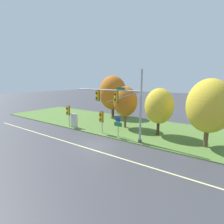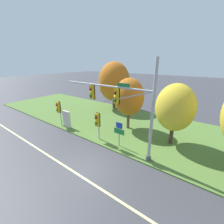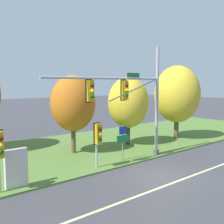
# 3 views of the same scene
# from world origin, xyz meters

# --- Properties ---
(ground_plane) EXTENTS (160.00, 160.00, 0.00)m
(ground_plane) POSITION_xyz_m (0.00, 0.00, 0.00)
(ground_plane) COLOR #3D3D42
(lane_stripe) EXTENTS (36.00, 0.16, 0.01)m
(lane_stripe) POSITION_xyz_m (0.00, -1.20, 0.00)
(lane_stripe) COLOR beige
(lane_stripe) RESTS_ON ground
(grass_verge) EXTENTS (48.00, 11.50, 0.10)m
(grass_verge) POSITION_xyz_m (0.00, 8.25, 0.05)
(grass_verge) COLOR #517533
(grass_verge) RESTS_ON ground
(traffic_signal_mast) EXTENTS (9.06, 0.49, 7.53)m
(traffic_signal_mast) POSITION_xyz_m (0.84, 3.08, 4.32)
(traffic_signal_mast) COLOR #9EA0A5
(traffic_signal_mast) RESTS_ON grass_verge
(pedestrian_signal_near_kerb) EXTENTS (0.46, 0.55, 2.73)m
(pedestrian_signal_near_kerb) POSITION_xyz_m (-1.93, 3.10, 2.03)
(pedestrian_signal_near_kerb) COLOR #9EA0A5
(pedestrian_signal_near_kerb) RESTS_ON grass_verge
(pedestrian_signal_further_along) EXTENTS (0.46, 0.55, 2.95)m
(pedestrian_signal_further_along) POSITION_xyz_m (-7.71, 2.92, 2.22)
(pedestrian_signal_further_along) COLOR #9EA0A5
(pedestrian_signal_further_along) RESTS_ON grass_verge
(route_sign_post) EXTENTS (1.06, 0.08, 2.30)m
(route_sign_post) POSITION_xyz_m (0.33, 3.40, 1.57)
(route_sign_post) COLOR slate
(route_sign_post) RESTS_ON grass_verge
(tree_nearest_road) EXTENTS (4.83, 4.83, 7.26)m
(tree_nearest_road) POSITION_xyz_m (-6.81, 12.47, 4.32)
(tree_nearest_road) COLOR #4C3823
(tree_nearest_road) RESTS_ON grass_verge
(tree_left_of_mast) EXTENTS (3.24, 3.24, 5.65)m
(tree_left_of_mast) POSITION_xyz_m (-1.02, 7.21, 3.71)
(tree_left_of_mast) COLOR brown
(tree_left_of_mast) RESTS_ON grass_verge
(tree_behind_signpost) EXTENTS (3.33, 3.33, 5.56)m
(tree_behind_signpost) POSITION_xyz_m (3.92, 6.64, 3.57)
(tree_behind_signpost) COLOR #423021
(tree_behind_signpost) RESTS_ON grass_verge
(info_kiosk) EXTENTS (1.10, 0.24, 1.90)m
(info_kiosk) POSITION_xyz_m (-6.85, 3.24, 1.04)
(info_kiosk) COLOR beige
(info_kiosk) RESTS_ON grass_verge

